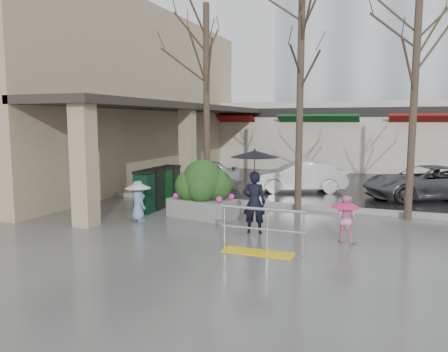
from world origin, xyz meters
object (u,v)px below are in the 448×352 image
Objects in this scene: tree_west at (206,56)px; woman at (254,181)px; tree_mideast at (417,52)px; car_b at (299,177)px; handrail at (261,237)px; news_boxes at (158,188)px; child_pink at (345,215)px; car_c at (426,182)px; child_blue at (138,196)px; tree_midwest at (301,45)px; car_a at (197,174)px; planter at (203,190)px.

tree_west is 5.58m from woman.
car_b is (-4.07, 3.90, -4.23)m from tree_mideast.
news_boxes reaches higher than handrail.
child_pink is 7.44m from car_c.
woman is 3.66m from child_blue.
handrail is 0.27× the size of tree_midwest.
car_c is at bearing 29.24° from news_boxes.
handrail is 7.28m from tree_mideast.
tree_midwest is 1.83× the size of car_b.
child_pink is (2.30, -0.03, -0.70)m from woman.
tree_mideast is 1.76× the size of car_a.
tree_mideast reaches higher than child_pink.
car_a is (-6.80, 6.33, -0.03)m from child_pink.
woman reaches higher than car_b.
child_pink is 0.30× the size of car_b.
planter is at bearing -38.15° from car_b.
tree_west is 1.05× the size of tree_mideast.
child_pink is 7.54m from car_b.
child_pink is at bearing 168.55° from woman.
tree_mideast reaches higher than child_blue.
tree_mideast is at bearing 18.21° from planter.
child_blue reaches higher than child_pink.
planter is (0.69, -1.91, -4.24)m from tree_west.
tree_midwest reaches higher than child_pink.
news_boxes reaches higher than car_a.
child_pink is (-1.50, -3.19, -4.20)m from tree_mideast.
woman is at bearing -19.36° from car_b.
tree_mideast is at bearing -0.00° from tree_midwest.
woman reaches higher than handrail.
tree_midwest is at bearing 91.91° from handrail.
tree_west is 3.20m from tree_midwest.
car_b is (4.23, 0.76, 0.00)m from car_a.
handrail is 9.48m from car_a.
tree_west is 9.33m from car_c.
tree_midwest reaches higher than car_a.
child_pink is at bearing 14.67° from car_a.
news_boxes is (-0.41, 1.92, -0.05)m from child_blue.
car_b is at bearing 51.87° from news_boxes.
planter reaches higher than child_pink.
tree_midwest reaches higher than handrail.
tree_midwest is 5.02m from woman.
car_a is at bearing -110.91° from car_c.
tree_midwest is 3.32m from tree_mideast.
woman is 0.60× the size of car_a.
car_c is (8.10, 6.93, -0.10)m from child_blue.
car_b is at bearing 96.08° from handrail.
car_b is (3.75, 4.99, -0.04)m from news_boxes.
car_a reaches higher than child_blue.
tree_mideast is 8.99m from child_blue.
planter is (-5.81, -1.91, -4.02)m from tree_mideast.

